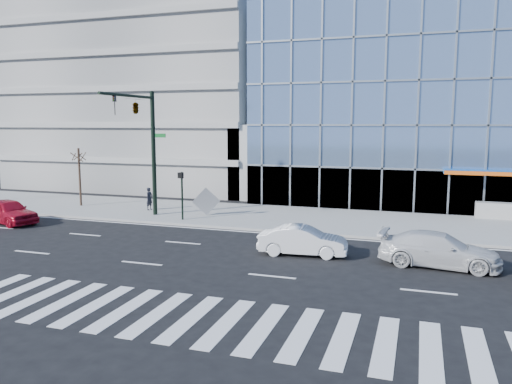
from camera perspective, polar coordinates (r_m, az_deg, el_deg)
ground at (r=24.18m, az=4.54°, el=-6.87°), size 160.00×160.00×0.00m
sidewalk at (r=31.80m, az=7.98°, el=-3.20°), size 120.00×8.00×0.15m
parking_garage at (r=55.13m, az=-9.54°, el=11.80°), size 24.00×24.00×20.00m
ramp_block at (r=42.44m, az=2.50°, el=3.63°), size 6.00×8.00×6.00m
tower_far_mid at (r=110.10m, az=-18.67°, el=20.02°), size 13.00×13.00×60.00m
tower_backdrop at (r=100.88m, az=-2.78°, el=18.09°), size 14.00×14.00×48.00m
traffic_signal at (r=31.89m, az=-13.00°, el=7.72°), size 1.14×5.74×8.00m
ped_signal_post at (r=31.27m, az=-8.50°, el=0.44°), size 0.30×0.33×3.00m
street_tree_near at (r=38.36m, az=-19.61°, el=3.90°), size 1.10×1.10×4.23m
white_suv at (r=23.03m, az=20.16°, el=-6.20°), size 5.21×2.45×1.47m
white_sedan at (r=23.58m, az=5.37°, el=-5.55°), size 4.26×1.81×1.37m
red_sedan at (r=34.29m, az=-26.46°, el=-1.99°), size 4.77×2.95×1.52m
pedestrian at (r=35.41m, az=-12.08°, el=-0.76°), size 0.47×0.63×1.56m
tilted_panel at (r=32.74m, az=-5.72°, el=-1.07°), size 1.72×0.75×1.84m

